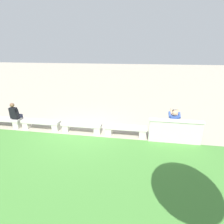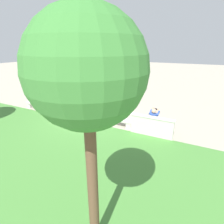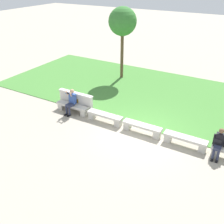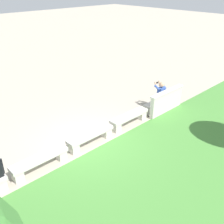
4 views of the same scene
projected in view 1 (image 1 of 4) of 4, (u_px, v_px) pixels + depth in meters
name	position (u px, v px, depth m)	size (l,w,h in m)	color
ground_plane	(82.00, 132.00, 8.12)	(80.00, 80.00, 0.00)	#A89E8C
grass_strip	(21.00, 215.00, 4.05)	(21.94, 8.00, 0.03)	#478438
bench_main	(173.00, 133.00, 7.41)	(1.86, 0.40, 0.45)	beige
bench_near	(125.00, 129.00, 7.71)	(1.86, 0.40, 0.45)	beige
bench_mid	(82.00, 126.00, 8.02)	(1.86, 0.40, 0.45)	beige
bench_far	(41.00, 123.00, 8.33)	(1.86, 0.40, 0.45)	beige
bench_end	(3.00, 121.00, 8.63)	(1.86, 0.40, 0.45)	beige
backrest_wall_with_plaque	(175.00, 131.00, 7.02)	(2.11, 0.24, 1.01)	beige
person_photographer	(173.00, 122.00, 7.33)	(0.49, 0.74, 1.32)	black
person_distant	(15.00, 114.00, 8.46)	(0.48, 0.68, 1.26)	black
backpack	(16.00, 116.00, 8.40)	(0.28, 0.24, 0.43)	black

